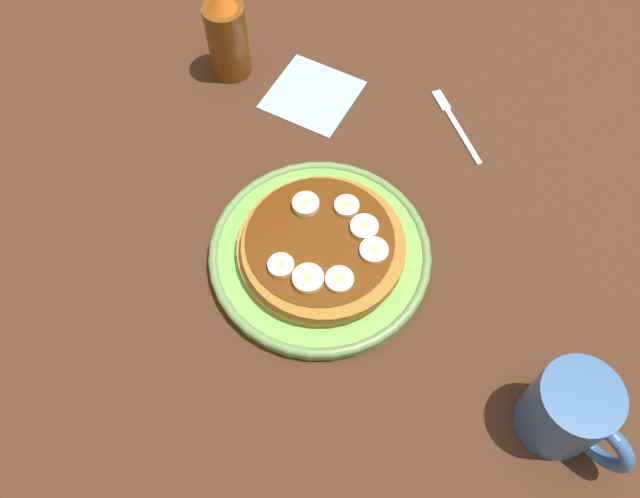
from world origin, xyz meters
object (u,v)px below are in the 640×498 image
plate (320,254)px  coffee_mug (571,412)px  fork (454,121)px  syrup_bottle (227,35)px  banana_slice_4 (347,206)px  banana_slice_5 (339,280)px  pancake_stack (323,248)px  banana_slice_6 (306,204)px  banana_slice_0 (374,250)px  banana_slice_1 (279,263)px  banana_slice_3 (308,279)px  banana_slice_2 (364,227)px  napkin (312,94)px

plate → coffee_mug: 30.68cm
fork → syrup_bottle: size_ratio=0.92×
banana_slice_4 → banana_slice_5: (6.48, -6.65, 0.01)cm
pancake_stack → banana_slice_6: size_ratio=6.22×
coffee_mug → banana_slice_5: bearing=-163.1°
pancake_stack → banana_slice_0: banana_slice_0 is taller
banana_slice_0 → coffee_mug: 25.06cm
banana_slice_1 → banana_slice_6: size_ratio=0.93×
banana_slice_3 → syrup_bottle: bearing=157.4°
banana_slice_4 → syrup_bottle: syrup_bottle is taller
banana_slice_1 → banana_slice_5: bearing=33.9°
banana_slice_1 → plate: bearing=86.0°
plate → banana_slice_2: size_ratio=8.00×
banana_slice_5 → banana_slice_1: bearing=-146.1°
banana_slice_0 → banana_slice_6: size_ratio=1.03×
pancake_stack → coffee_mug: (29.40, 5.81, 1.85)cm
fork → banana_slice_0: bearing=-68.2°
banana_slice_2 → banana_slice_5: size_ratio=1.03×
pancake_stack → napkin: (-20.25, 15.18, -2.79)cm
banana_slice_1 → banana_slice_2: size_ratio=0.90×
banana_slice_5 → banana_slice_2: bearing=116.4°
banana_slice_0 → banana_slice_6: 9.46cm
banana_slice_4 → fork: bearing=97.9°
pancake_stack → plate: bearing=-177.0°
banana_slice_4 → banana_slice_6: size_ratio=0.93×
banana_slice_3 → banana_slice_4: size_ratio=1.19×
napkin → banana_slice_4: bearing=-28.9°
plate → banana_slice_4: (-1.28, 4.98, 3.48)cm
banana_slice_1 → banana_slice_2: bearing=76.3°
banana_slice_3 → coffee_mug: size_ratio=0.30×
banana_slice_6 → coffee_mug: bearing=7.2°
banana_slice_4 → syrup_bottle: size_ratio=0.21×
banana_slice_4 → coffee_mug: coffee_mug is taller
banana_slice_0 → banana_slice_1: banana_slice_1 is taller
plate → banana_slice_3: bearing=-54.0°
banana_slice_2 → syrup_bottle: (-32.55, 5.11, 1.56)cm
banana_slice_1 → syrup_bottle: (-30.10, 15.17, 1.49)cm
banana_slice_6 → syrup_bottle: syrup_bottle is taller
banana_slice_1 → banana_slice_4: banana_slice_1 is taller
banana_slice_6 → pancake_stack: bearing=-17.3°
pancake_stack → banana_slice_1: size_ratio=6.68×
banana_slice_5 → fork: size_ratio=0.24×
plate → banana_slice_5: bearing=-17.9°
banana_slice_1 → napkin: banana_slice_1 is taller
coffee_mug → banana_slice_4: bearing=-178.4°
pancake_stack → coffee_mug: 30.03cm
banana_slice_0 → banana_slice_1: bearing=-120.8°
pancake_stack → banana_slice_3: size_ratio=5.63×
coffee_mug → fork: 40.10cm
banana_slice_3 → coffee_mug: 28.65cm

